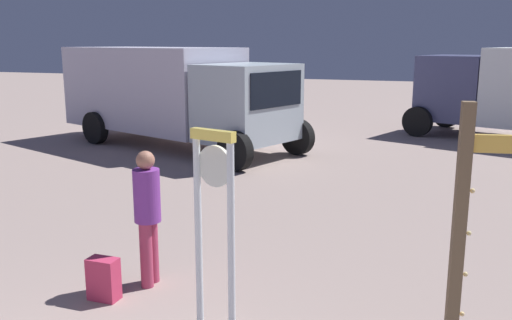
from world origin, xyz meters
TOP-DOWN VIEW (x-y plane):
  - standing_clock at (0.80, 2.70)m, footprint 0.49×0.21m
  - arrow_sign at (3.26, 2.71)m, footprint 0.93×0.34m
  - person_near_clock at (-0.38, 3.42)m, footprint 0.31×0.31m
  - backpack at (-0.66, 2.91)m, footprint 0.34×0.24m
  - box_truck_near at (-4.43, 11.50)m, footprint 7.64×4.81m

SIDE VIEW (x-z plane):
  - backpack at x=-0.66m, z-range 0.00..0.47m
  - person_near_clock at x=-0.38m, z-range 0.09..1.71m
  - standing_clock at x=0.80m, z-range 0.24..2.27m
  - box_truck_near at x=-4.43m, z-range 0.16..2.83m
  - arrow_sign at x=3.26m, z-range 0.38..2.75m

